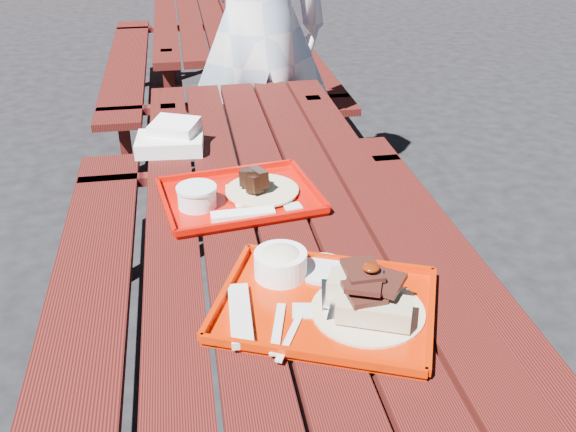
% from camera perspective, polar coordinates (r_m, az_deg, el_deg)
% --- Properties ---
extents(ground, '(60.00, 60.00, 0.00)m').
position_cam_1_polar(ground, '(2.27, -0.68, -16.54)').
color(ground, black).
rests_on(ground, ground).
extents(picnic_table_near, '(1.41, 2.40, 0.75)m').
position_cam_1_polar(picnic_table_near, '(1.91, -0.78, -4.67)').
color(picnic_table_near, '#49130E').
rests_on(picnic_table_near, ground).
extents(picnic_table_far, '(1.41, 2.40, 0.75)m').
position_cam_1_polar(picnic_table_far, '(4.50, -6.69, 15.29)').
color(picnic_table_far, '#49130E').
rests_on(picnic_table_far, ground).
extents(near_tray, '(0.57, 0.51, 0.15)m').
position_cam_1_polar(near_tray, '(1.43, 3.52, -6.70)').
color(near_tray, '#B81D00').
rests_on(near_tray, picnic_table_near).
extents(far_tray, '(0.48, 0.40, 0.07)m').
position_cam_1_polar(far_tray, '(1.86, -4.51, 1.88)').
color(far_tray, '#B50902').
rests_on(far_tray, picnic_table_near).
extents(white_cloth, '(0.23, 0.21, 0.09)m').
position_cam_1_polar(white_cloth, '(2.23, -10.33, 6.78)').
color(white_cloth, white).
rests_on(white_cloth, picnic_table_near).
extents(person, '(0.73, 0.51, 1.89)m').
position_cam_1_polar(person, '(3.04, -2.72, 16.27)').
color(person, '#ABC6E3').
rests_on(person, ground).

